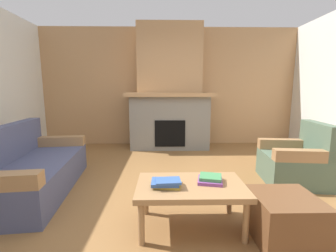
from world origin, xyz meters
TOP-DOWN VIEW (x-y plane):
  - ground at (0.00, 0.00)m, footprint 9.00×9.00m
  - wall_back_wood_panel at (0.00, 3.00)m, footprint 6.00×0.12m
  - fireplace at (0.00, 2.62)m, footprint 1.90×0.82m
  - couch at (-1.82, 0.33)m, footprint 1.03×1.88m
  - armchair at (1.72, 0.57)m, footprint 0.84×0.84m
  - coffee_table at (0.12, -0.46)m, footprint 1.00×0.60m
  - ottoman at (0.90, -0.67)m, footprint 0.52×0.52m
  - book_stack_near_edge at (-0.11, -0.51)m, footprint 0.28×0.23m
  - book_stack_center at (0.30, -0.42)m, footprint 0.26×0.25m

SIDE VIEW (x-z plane):
  - ground at x=0.00m, z-range 0.00..0.00m
  - ottoman at x=0.90m, z-range 0.00..0.40m
  - couch at x=-1.82m, z-range -0.14..0.71m
  - armchair at x=1.72m, z-range -0.13..0.72m
  - coffee_table at x=0.12m, z-range 0.16..0.59m
  - book_stack_center at x=0.30m, z-range 0.43..0.49m
  - book_stack_near_edge at x=-0.11m, z-range 0.43..0.50m
  - fireplace at x=0.00m, z-range -0.19..2.51m
  - wall_back_wood_panel at x=0.00m, z-range 0.00..2.70m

